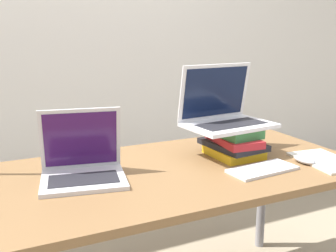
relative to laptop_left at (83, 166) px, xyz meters
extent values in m
cube|color=silver|center=(0.29, 1.27, 0.60)|extent=(8.00, 0.05, 2.70)
cube|color=brown|center=(0.29, -0.04, -0.07)|extent=(1.72, 0.78, 0.03)
cylinder|color=gray|center=(1.09, 0.29, -0.42)|extent=(0.05, 0.05, 0.67)
cube|color=silver|center=(-0.01, -0.03, -0.04)|extent=(0.35, 0.30, 0.02)
cube|color=#232328|center=(-0.01, -0.05, -0.03)|extent=(0.27, 0.17, 0.00)
cube|color=silver|center=(0.01, 0.07, 0.09)|extent=(0.31, 0.11, 0.25)
cube|color=#381451|center=(0.01, 0.06, 0.09)|extent=(0.28, 0.10, 0.22)
cube|color=gold|center=(0.68, -0.01, -0.03)|extent=(0.20, 0.23, 0.04)
cube|color=black|center=(0.68, 0.01, 0.00)|extent=(0.22, 0.30, 0.03)
cube|color=maroon|center=(0.67, -0.01, 0.02)|extent=(0.18, 0.28, 0.03)
cube|color=#33753D|center=(0.68, 0.00, 0.06)|extent=(0.18, 0.24, 0.04)
cube|color=silver|center=(0.66, 0.01, 0.09)|extent=(0.40, 0.29, 0.02)
cube|color=#232328|center=(0.66, 0.00, 0.10)|extent=(0.32, 0.16, 0.00)
cube|color=silver|center=(0.65, 0.12, 0.22)|extent=(0.38, 0.09, 0.26)
cube|color=#0F1938|center=(0.65, 0.11, 0.22)|extent=(0.34, 0.07, 0.22)
cube|color=silver|center=(0.67, -0.22, -0.05)|extent=(0.29, 0.15, 0.01)
cube|color=silver|center=(0.67, -0.22, -0.04)|extent=(0.27, 0.12, 0.00)
ellipsoid|color=#B2B2B7|center=(0.89, -0.22, -0.04)|extent=(0.06, 0.11, 0.03)
cube|color=silver|center=(0.98, -0.24, -0.05)|extent=(0.22, 0.31, 0.01)
camera|label=1|loc=(-0.31, -1.40, 0.48)|focal=42.00mm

